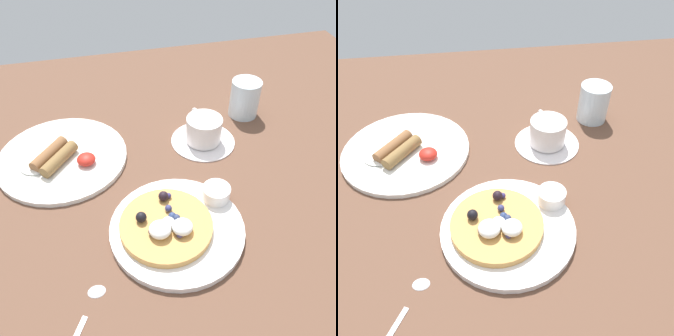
{
  "view_description": "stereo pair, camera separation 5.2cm",
  "coord_description": "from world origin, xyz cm",
  "views": [
    {
      "loc": [
        -8.19,
        -52.23,
        52.56
      ],
      "look_at": [
        4.12,
        -1.92,
        4.0
      ],
      "focal_mm": 38.46,
      "sensor_mm": 36.0,
      "label": 1
    },
    {
      "loc": [
        -3.12,
        -53.2,
        52.56
      ],
      "look_at": [
        4.12,
        -1.92,
        4.0
      ],
      "focal_mm": 38.46,
      "sensor_mm": 36.0,
      "label": 2
    }
  ],
  "objects": [
    {
      "name": "teaspoon",
      "position": [
        -13.81,
        -25.1,
        0.25
      ],
      "size": [
        7.84,
        12.07,
        0.6
      ],
      "color": "silver",
      "rests_on": "ground_plane"
    },
    {
      "name": "pancake_with_berries",
      "position": [
        0.77,
        -14.33,
        2.37
      ],
      "size": [
        16.46,
        16.46,
        3.68
      ],
      "color": "tan",
      "rests_on": "pancake_plate"
    },
    {
      "name": "breakfast_plate",
      "position": [
        -16.58,
        10.41,
        0.54
      ],
      "size": [
        27.91,
        27.91,
        1.08
      ],
      "primitive_type": "cylinder",
      "color": "white",
      "rests_on": "ground_plane"
    },
    {
      "name": "syrup_ramekin",
      "position": [
        11.7,
        -9.39,
        2.71
      ],
      "size": [
        5.26,
        5.26,
        2.68
      ],
      "color": "white",
      "rests_on": "pancake_plate"
    },
    {
      "name": "coffee_cup",
      "position": [
        15.11,
        9.2,
        3.6
      ],
      "size": [
        8.07,
        11.08,
        5.76
      ],
      "color": "white",
      "rests_on": "coffee_saucer"
    },
    {
      "name": "pancake_plate",
      "position": [
        2.74,
        -14.32,
        0.66
      ],
      "size": [
        24.04,
        24.04,
        1.32
      ],
      "primitive_type": "cylinder",
      "color": "white",
      "rests_on": "ground_plane"
    },
    {
      "name": "coffee_saucer",
      "position": [
        15.12,
        9.04,
        0.31
      ],
      "size": [
        14.63,
        14.63,
        0.62
      ],
      "primitive_type": "cylinder",
      "color": "white",
      "rests_on": "ground_plane"
    },
    {
      "name": "ground_plane",
      "position": [
        0.0,
        0.0,
        -1.5
      ],
      "size": [
        155.65,
        119.13,
        3.0
      ],
      "primitive_type": "cube",
      "color": "brown"
    },
    {
      "name": "fried_breakfast",
      "position": [
        -17.56,
        8.49,
        2.19
      ],
      "size": [
        15.72,
        11.45,
        2.79
      ],
      "color": "brown",
      "rests_on": "breakfast_plate"
    },
    {
      "name": "water_glass",
      "position": [
        28.29,
        17.37,
        4.6
      ],
      "size": [
        7.22,
        7.22,
        9.19
      ],
      "primitive_type": "cylinder",
      "color": "silver",
      "rests_on": "ground_plane"
    }
  ]
}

